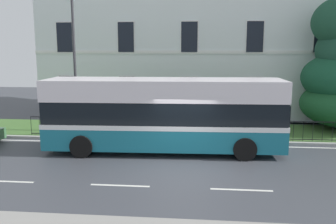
% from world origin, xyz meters
% --- Properties ---
extents(ground_plane, '(60.00, 56.00, 0.18)m').
position_xyz_m(ground_plane, '(0.00, 0.75, -0.02)').
color(ground_plane, '#3D3F46').
extents(georgian_townhouse, '(19.60, 9.41, 12.31)m').
position_xyz_m(georgian_townhouse, '(-0.13, 13.58, 6.30)').
color(georgian_townhouse, white).
rests_on(georgian_townhouse, ground_plane).
extents(iron_verge_railing, '(15.90, 0.04, 0.97)m').
position_xyz_m(iron_verge_railing, '(-0.13, 4.40, 0.62)').
color(iron_verge_railing, black).
rests_on(iron_verge_railing, ground_plane).
extents(single_decker_bus, '(10.35, 2.88, 3.21)m').
position_xyz_m(single_decker_bus, '(-0.96, 2.43, 1.69)').
color(single_decker_bus, '#196D83').
rests_on(single_decker_bus, ground_plane).
extents(street_lamp_post, '(0.36, 0.24, 7.33)m').
position_xyz_m(street_lamp_post, '(-6.01, 5.53, 4.28)').
color(street_lamp_post, '#333338').
rests_on(street_lamp_post, ground_plane).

